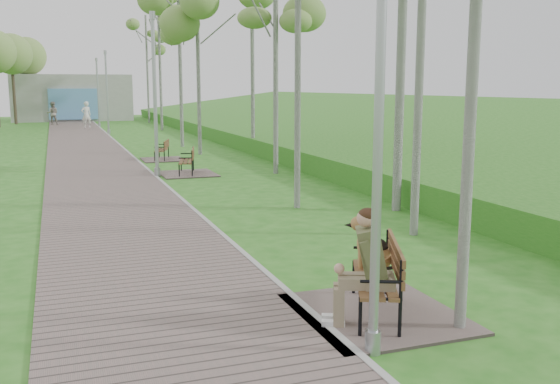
# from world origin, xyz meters

# --- Properties ---
(ground) EXTENTS (120.00, 120.00, 0.00)m
(ground) POSITION_xyz_m (0.00, 0.00, 0.00)
(ground) COLOR #266B1A
(ground) RESTS_ON ground
(walkway) EXTENTS (3.50, 67.00, 0.04)m
(walkway) POSITION_xyz_m (-1.75, 21.50, 0.02)
(walkway) COLOR #6A5C56
(walkway) RESTS_ON ground
(kerb) EXTENTS (0.10, 67.00, 0.05)m
(kerb) POSITION_xyz_m (0.00, 21.50, 0.03)
(kerb) COLOR #999993
(kerb) RESTS_ON ground
(embankment) EXTENTS (14.00, 70.00, 1.60)m
(embankment) POSITION_xyz_m (12.00, 20.00, 0.00)
(embankment) COLOR #539537
(embankment) RESTS_ON ground
(building_north) EXTENTS (10.00, 5.20, 4.00)m
(building_north) POSITION_xyz_m (-1.50, 50.97, 1.99)
(building_north) COLOR #9E9E99
(building_north) RESTS_ON ground
(bench_main) EXTENTS (2.03, 2.26, 1.77)m
(bench_main) POSITION_xyz_m (0.72, -0.81, 0.50)
(bench_main) COLOR #6A5C56
(bench_main) RESTS_ON ground
(bench_second) EXTENTS (1.84, 2.05, 1.13)m
(bench_second) POSITION_xyz_m (1.11, 13.40, 0.21)
(bench_second) COLOR #6A5C56
(bench_second) RESTS_ON ground
(bench_third) EXTENTS (1.67, 1.85, 1.02)m
(bench_third) POSITION_xyz_m (1.00, 17.97, 0.19)
(bench_third) COLOR #6A5C56
(bench_third) RESTS_ON ground
(lamp_post_near) EXTENTS (0.18, 0.18, 4.77)m
(lamp_post_near) POSITION_xyz_m (0.19, -1.82, 2.23)
(lamp_post_near) COLOR #A0A2A8
(lamp_post_near) RESTS_ON ground
(lamp_post_second) EXTENTS (0.21, 0.21, 5.40)m
(lamp_post_second) POSITION_xyz_m (0.06, 13.14, 2.52)
(lamp_post_second) COLOR #A0A2A8
(lamp_post_second) RESTS_ON ground
(lamp_post_third) EXTENTS (0.20, 0.20, 5.21)m
(lamp_post_third) POSITION_xyz_m (0.11, 33.10, 2.43)
(lamp_post_third) COLOR #A0A2A8
(lamp_post_third) RESTS_ON ground
(lamp_post_far) EXTENTS (0.20, 0.20, 5.07)m
(lamp_post_far) POSITION_xyz_m (0.06, 40.85, 2.37)
(lamp_post_far) COLOR #A0A2A8
(lamp_post_far) RESTS_ON ground
(pedestrian_near) EXTENTS (0.82, 0.67, 1.93)m
(pedestrian_near) POSITION_xyz_m (-0.92, 39.38, 0.96)
(pedestrian_near) COLOR silver
(pedestrian_near) RESTS_ON ground
(pedestrian_far) EXTENTS (0.92, 0.74, 1.82)m
(pedestrian_far) POSITION_xyz_m (-3.20, 44.24, 0.91)
(pedestrian_far) COLOR gray
(pedestrian_far) RESTS_ON ground
(birch_mid_c) EXTENTS (2.88, 2.88, 8.40)m
(birch_mid_c) POSITION_xyz_m (2.96, 19.57, 6.59)
(birch_mid_c) COLOR silver
(birch_mid_c) RESTS_ON ground
(birch_far_c) EXTENTS (2.80, 2.80, 9.67)m
(birch_far_c) POSITION_xyz_m (3.86, 35.51, 7.60)
(birch_far_c) COLOR silver
(birch_far_c) RESTS_ON ground
(birch_distant_b) EXTENTS (2.26, 2.26, 8.99)m
(birch_distant_b) POSITION_xyz_m (4.26, 44.50, 7.06)
(birch_distant_b) COLOR silver
(birch_distant_b) RESTS_ON ground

